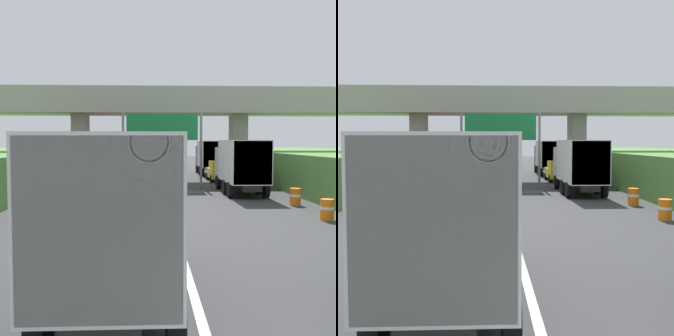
{
  "view_description": "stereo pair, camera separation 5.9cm",
  "coord_description": "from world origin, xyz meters",
  "views": [
    {
      "loc": [
        -0.95,
        -1.89,
        3.3
      ],
      "look_at": [
        0.0,
        19.91,
        2.0
      ],
      "focal_mm": 46.07,
      "sensor_mm": 36.0,
      "label": 1
    },
    {
      "loc": [
        -0.9,
        -1.89,
        3.3
      ],
      "look_at": [
        0.0,
        19.91,
        2.0
      ],
      "focal_mm": 46.07,
      "sensor_mm": 36.0,
      "label": 2
    }
  ],
  "objects": [
    {
      "name": "lane_centre_stripe",
      "position": [
        0.0,
        28.96,
        0.0
      ],
      "size": [
        0.2,
        97.91,
        0.01
      ],
      "primitive_type": "cube",
      "color": "white",
      "rests_on": "ground"
    },
    {
      "name": "overpass_bridge",
      "position": [
        0.0,
        36.2,
        6.03
      ],
      "size": [
        40.0,
        4.8,
        7.97
      ],
      "color": "#9E998E",
      "rests_on": "ground"
    },
    {
      "name": "overhead_highway_sign",
      "position": [
        0.0,
        29.54,
        4.05
      ],
      "size": [
        5.88,
        0.18,
        5.47
      ],
      "color": "slate",
      "rests_on": "ground"
    },
    {
      "name": "truck_white",
      "position": [
        -1.61,
        7.09,
        1.93
      ],
      "size": [
        2.44,
        7.3,
        3.44
      ],
      "color": "black",
      "rests_on": "ground"
    },
    {
      "name": "truck_silver",
      "position": [
        4.92,
        25.61,
        1.93
      ],
      "size": [
        2.44,
        7.3,
        3.44
      ],
      "color": "black",
      "rests_on": "ground"
    },
    {
      "name": "truck_black",
      "position": [
        5.25,
        41.81,
        1.93
      ],
      "size": [
        2.44,
        7.3,
        3.44
      ],
      "color": "black",
      "rests_on": "ground"
    },
    {
      "name": "truck_red",
      "position": [
        -4.77,
        33.31,
        1.93
      ],
      "size": [
        2.44,
        7.3,
        3.44
      ],
      "color": "black",
      "rests_on": "ground"
    },
    {
      "name": "car_yellow",
      "position": [
        4.99,
        34.4,
        0.86
      ],
      "size": [
        1.86,
        4.1,
        1.72
      ],
      "color": "gold",
      "rests_on": "ground"
    },
    {
      "name": "construction_barrel_2",
      "position": [
        6.59,
        15.92,
        0.46
      ],
      "size": [
        0.57,
        0.57,
        0.9
      ],
      "color": "orange",
      "rests_on": "ground"
    },
    {
      "name": "construction_barrel_3",
      "position": [
        6.71,
        20.26,
        0.46
      ],
      "size": [
        0.57,
        0.57,
        0.9
      ],
      "color": "orange",
      "rests_on": "ground"
    }
  ]
}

